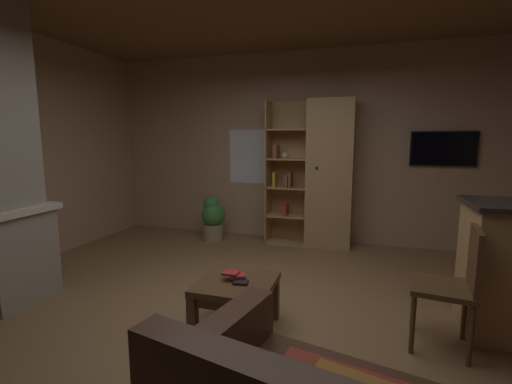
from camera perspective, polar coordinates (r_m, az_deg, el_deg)
The scene contains 11 objects.
floor at distance 3.22m, azimuth -2.17°, elevation -20.05°, with size 5.88×5.23×0.02m, color olive.
wall_back at distance 5.40m, azimuth 6.91°, elevation 7.13°, with size 6.00×0.06×2.81m, color tan.
window_pane_back at distance 5.54m, azimuth -0.50°, elevation 5.72°, with size 0.77×0.01×0.84m, color white.
bookshelf_cabinet at distance 5.10m, azimuth 10.85°, elevation 2.74°, with size 1.22×0.41×2.08m.
coffee_table at distance 2.95m, azimuth -3.26°, elevation -15.70°, with size 0.60×0.60×0.41m.
table_book_0 at distance 2.86m, azimuth -2.49°, elevation -14.41°, with size 0.11×0.08×0.02m, color black.
table_book_1 at distance 2.91m, azimuth -2.96°, elevation -13.40°, with size 0.13×0.10×0.03m, color #B22D2D.
table_book_2 at distance 2.91m, azimuth -4.12°, elevation -12.91°, with size 0.12×0.10×0.02m, color #B22D2D.
dining_chair at distance 2.98m, azimuth 29.53°, elevation -12.31°, with size 0.47×0.47×0.92m.
potted_floor_plant at distance 5.45m, azimuth -6.96°, elevation -4.13°, with size 0.36×0.36×0.67m.
wall_mounted_tv at distance 5.36m, azimuth 28.02°, elevation 6.21°, with size 0.82×0.06×0.46m.
Camera 1 is at (0.92, -2.68, 1.53)m, focal length 24.75 mm.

